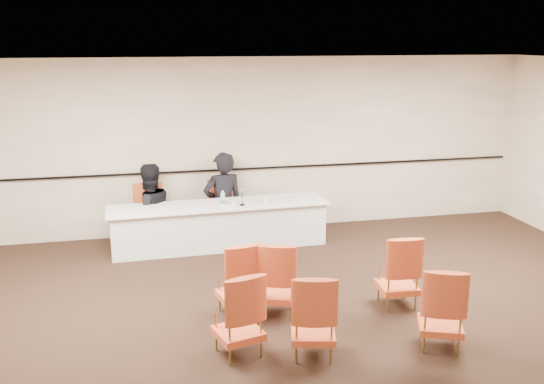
{
  "coord_description": "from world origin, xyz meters",
  "views": [
    {
      "loc": [
        -1.91,
        -6.15,
        3.31
      ],
      "look_at": [
        0.07,
        2.6,
        1.01
      ],
      "focal_mm": 40.0,
      "sensor_mm": 36.0,
      "label": 1
    }
  ],
  "objects_px": {
    "panelist_main_chair": "(223,209)",
    "microphone": "(242,198)",
    "water_bottle": "(223,198)",
    "aud_chair_back_left": "(238,313)",
    "panel_table": "(219,225)",
    "panelist_second": "(149,215)",
    "panelist_main": "(223,207)",
    "aud_chair_front_right": "(398,270)",
    "drinking_glass": "(234,202)",
    "aud_chair_back_mid": "(313,314)",
    "aud_chair_front_mid": "(278,278)",
    "aud_chair_back_right": "(441,307)",
    "coffee_cup": "(266,199)",
    "panelist_second_chair": "(149,214)",
    "aud_chair_front_left": "(238,278)"
  },
  "relations": [
    {
      "from": "panelist_main_chair",
      "to": "microphone",
      "type": "height_order",
      "value": "microphone"
    },
    {
      "from": "water_bottle",
      "to": "aud_chair_back_left",
      "type": "relative_size",
      "value": 0.25
    },
    {
      "from": "panel_table",
      "to": "panelist_second",
      "type": "bearing_deg",
      "value": 153.58
    },
    {
      "from": "panelist_main",
      "to": "panelist_main_chair",
      "type": "distance_m",
      "value": 0.04
    },
    {
      "from": "aud_chair_front_right",
      "to": "aud_chair_back_left",
      "type": "distance_m",
      "value": 2.3
    },
    {
      "from": "drinking_glass",
      "to": "aud_chair_back_mid",
      "type": "height_order",
      "value": "aud_chair_back_mid"
    },
    {
      "from": "aud_chair_front_mid",
      "to": "water_bottle",
      "type": "bearing_deg",
      "value": 116.32
    },
    {
      "from": "panelist_main",
      "to": "panelist_main_chair",
      "type": "bearing_deg",
      "value": 180.0
    },
    {
      "from": "water_bottle",
      "to": "aud_chair_back_right",
      "type": "relative_size",
      "value": 0.25
    },
    {
      "from": "panel_table",
      "to": "water_bottle",
      "type": "height_order",
      "value": "water_bottle"
    },
    {
      "from": "aud_chair_front_mid",
      "to": "aud_chair_front_right",
      "type": "xyz_separation_m",
      "value": [
        1.53,
        -0.09,
        0.0
      ]
    },
    {
      "from": "microphone",
      "to": "coffee_cup",
      "type": "height_order",
      "value": "microphone"
    },
    {
      "from": "panelist_second_chair",
      "to": "aud_chair_front_mid",
      "type": "xyz_separation_m",
      "value": [
        1.45,
        -3.14,
        0.0
      ]
    },
    {
      "from": "panelist_main",
      "to": "drinking_glass",
      "type": "distance_m",
      "value": 0.66
    },
    {
      "from": "panel_table",
      "to": "coffee_cup",
      "type": "bearing_deg",
      "value": -7.86
    },
    {
      "from": "microphone",
      "to": "aud_chair_back_left",
      "type": "relative_size",
      "value": 0.26
    },
    {
      "from": "drinking_glass",
      "to": "panel_table",
      "type": "bearing_deg",
      "value": 164.45
    },
    {
      "from": "panelist_second_chair",
      "to": "aud_chair_front_mid",
      "type": "relative_size",
      "value": 1.0
    },
    {
      "from": "panelist_main_chair",
      "to": "panelist_second",
      "type": "distance_m",
      "value": 1.24
    },
    {
      "from": "panelist_second",
      "to": "microphone",
      "type": "xyz_separation_m",
      "value": [
        1.45,
        -0.64,
        0.38
      ]
    },
    {
      "from": "aud_chair_front_mid",
      "to": "aud_chair_back_mid",
      "type": "xyz_separation_m",
      "value": [
        0.13,
        -1.06,
        0.0
      ]
    },
    {
      "from": "panelist_main_chair",
      "to": "microphone",
      "type": "distance_m",
      "value": 0.8
    },
    {
      "from": "panel_table",
      "to": "aud_chair_back_left",
      "type": "distance_m",
      "value": 3.52
    },
    {
      "from": "coffee_cup",
      "to": "aud_chair_front_right",
      "type": "relative_size",
      "value": 0.13
    },
    {
      "from": "aud_chair_front_left",
      "to": "aud_chair_back_right",
      "type": "bearing_deg",
      "value": -42.95
    },
    {
      "from": "panelist_second_chair",
      "to": "aud_chair_front_right",
      "type": "relative_size",
      "value": 1.0
    },
    {
      "from": "microphone",
      "to": "aud_chair_back_mid",
      "type": "xyz_separation_m",
      "value": [
        0.13,
        -3.56,
        -0.35
      ]
    },
    {
      "from": "panel_table",
      "to": "aud_chair_back_right",
      "type": "bearing_deg",
      "value": -65.48
    },
    {
      "from": "panelist_main",
      "to": "aud_chair_back_left",
      "type": "xyz_separation_m",
      "value": [
        -0.43,
        -4.04,
        -0.04
      ]
    },
    {
      "from": "panelist_main_chair",
      "to": "aud_chair_back_right",
      "type": "xyz_separation_m",
      "value": [
        1.75,
        -4.37,
        0.0
      ]
    },
    {
      "from": "panelist_main_chair",
      "to": "water_bottle",
      "type": "bearing_deg",
      "value": -100.21
    },
    {
      "from": "aud_chair_front_left",
      "to": "aud_chair_front_right",
      "type": "bearing_deg",
      "value": -15.79
    },
    {
      "from": "microphone",
      "to": "aud_chair_front_right",
      "type": "xyz_separation_m",
      "value": [
        1.52,
        -2.59,
        -0.35
      ]
    },
    {
      "from": "drinking_glass",
      "to": "aud_chair_back_left",
      "type": "height_order",
      "value": "aud_chair_back_left"
    },
    {
      "from": "aud_chair_back_left",
      "to": "aud_chair_front_right",
      "type": "bearing_deg",
      "value": 3.98
    },
    {
      "from": "panelist_second_chair",
      "to": "aud_chair_back_right",
      "type": "relative_size",
      "value": 1.0
    },
    {
      "from": "aud_chair_front_right",
      "to": "panel_table",
      "type": "bearing_deg",
      "value": 128.67
    },
    {
      "from": "aud_chair_back_left",
      "to": "panel_table",
      "type": "bearing_deg",
      "value": 69.83
    },
    {
      "from": "aud_chair_front_right",
      "to": "aud_chair_back_mid",
      "type": "bearing_deg",
      "value": -141.15
    },
    {
      "from": "coffee_cup",
      "to": "aud_chair_back_mid",
      "type": "bearing_deg",
      "value": -94.34
    },
    {
      "from": "aud_chair_front_right",
      "to": "aud_chair_back_left",
      "type": "bearing_deg",
      "value": -156.36
    },
    {
      "from": "panelist_second",
      "to": "drinking_glass",
      "type": "height_order",
      "value": "panelist_second"
    },
    {
      "from": "coffee_cup",
      "to": "panelist_second_chair",
      "type": "bearing_deg",
      "value": 162.6
    },
    {
      "from": "coffee_cup",
      "to": "aud_chair_back_mid",
      "type": "height_order",
      "value": "aud_chair_back_mid"
    },
    {
      "from": "aud_chair_back_left",
      "to": "aud_chair_front_mid",
      "type": "bearing_deg",
      "value": 37.78
    },
    {
      "from": "panelist_second",
      "to": "aud_chair_back_mid",
      "type": "relative_size",
      "value": 1.83
    },
    {
      "from": "panelist_main",
      "to": "drinking_glass",
      "type": "height_order",
      "value": "panelist_main"
    },
    {
      "from": "aud_chair_front_left",
      "to": "aud_chair_back_right",
      "type": "distance_m",
      "value": 2.39
    },
    {
      "from": "drinking_glass",
      "to": "aud_chair_front_right",
      "type": "height_order",
      "value": "aud_chair_front_right"
    },
    {
      "from": "water_bottle",
      "to": "coffee_cup",
      "type": "bearing_deg",
      "value": -0.92
    }
  ]
}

